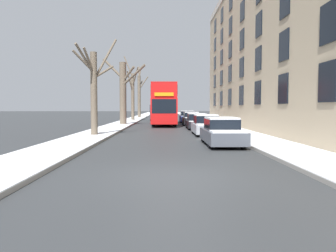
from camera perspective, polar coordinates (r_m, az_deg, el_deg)
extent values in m
plane|color=#303335|center=(9.17, 1.26, -8.72)|extent=(320.00, 320.00, 0.00)
cube|color=gray|center=(62.17, -5.01, 1.54)|extent=(2.60, 130.00, 0.13)
cube|color=white|center=(62.17, -5.01, 1.61)|extent=(2.57, 130.00, 0.03)
cube|color=gray|center=(62.22, 4.19, 1.54)|extent=(2.60, 130.00, 0.13)
cube|color=white|center=(62.22, 4.19, 1.61)|extent=(2.57, 130.00, 0.03)
cube|color=tan|center=(30.40, 21.32, 13.30)|extent=(9.00, 38.84, 14.65)
cube|color=black|center=(14.72, 25.99, 6.93)|extent=(0.08, 1.40, 1.64)
cube|color=black|center=(19.20, 19.41, 6.13)|extent=(0.08, 1.40, 1.64)
cube|color=black|center=(23.85, 15.36, 5.60)|extent=(0.08, 1.40, 1.64)
cube|color=black|center=(28.57, 12.64, 5.23)|extent=(0.08, 1.40, 1.64)
cube|color=black|center=(33.34, 10.70, 4.95)|extent=(0.08, 1.40, 1.64)
cube|color=black|center=(38.13, 9.25, 4.75)|extent=(0.08, 1.40, 1.64)
cube|color=black|center=(42.95, 8.12, 4.58)|extent=(0.08, 1.40, 1.64)
cube|color=black|center=(15.07, 26.22, 15.85)|extent=(0.08, 1.40, 1.64)
cube|color=black|center=(19.47, 19.54, 13.03)|extent=(0.08, 1.40, 1.64)
cube|color=black|center=(24.06, 15.44, 11.18)|extent=(0.08, 1.40, 1.64)
cube|color=black|center=(28.75, 12.70, 9.90)|extent=(0.08, 1.40, 1.64)
cube|color=black|center=(33.49, 10.74, 8.97)|extent=(0.08, 1.40, 1.64)
cube|color=black|center=(38.27, 9.28, 8.26)|extent=(0.08, 1.40, 1.64)
cube|color=black|center=(43.07, 8.15, 7.70)|extent=(0.08, 1.40, 1.64)
cube|color=black|center=(20.01, 19.67, 19.66)|extent=(0.08, 1.40, 1.64)
cube|color=black|center=(24.50, 15.53, 16.62)|extent=(0.08, 1.40, 1.64)
cube|color=black|center=(29.12, 12.76, 14.49)|extent=(0.08, 1.40, 1.64)
cube|color=black|center=(33.81, 10.79, 12.92)|extent=(0.08, 1.40, 1.64)
cube|color=black|center=(38.55, 9.31, 11.73)|extent=(0.08, 1.40, 1.64)
cube|color=black|center=(43.32, 8.17, 10.79)|extent=(0.08, 1.40, 1.64)
cube|color=black|center=(29.67, 12.82, 18.93)|extent=(0.08, 1.40, 1.64)
cube|color=black|center=(34.28, 10.83, 16.78)|extent=(0.08, 1.40, 1.64)
cube|color=black|center=(38.96, 9.35, 15.14)|extent=(0.08, 1.40, 1.64)
cube|color=black|center=(43.69, 8.20, 13.84)|extent=(0.08, 1.40, 1.64)
cube|color=black|center=(34.91, 10.87, 20.53)|extent=(0.08, 1.40, 1.64)
cube|color=black|center=(39.51, 9.38, 18.47)|extent=(0.08, 1.40, 1.64)
cube|color=black|center=(44.18, 8.22, 16.83)|extent=(0.08, 1.40, 1.64)
cylinder|color=brown|center=(21.57, -12.78, 5.33)|extent=(0.43, 0.43, 5.43)
cylinder|color=brown|center=(22.06, -11.17, 9.20)|extent=(1.23, 1.15, 0.98)
cylinder|color=brown|center=(21.46, -14.52, 10.84)|extent=(1.25, 1.02, 1.33)
cylinder|color=brown|center=(20.90, -14.26, 11.25)|extent=(0.79, 2.05, 1.63)
cylinder|color=brown|center=(22.36, -10.89, 11.30)|extent=(1.43, 1.62, 2.95)
cylinder|color=brown|center=(21.34, -13.62, 11.00)|extent=(0.57, 1.10, 1.55)
cylinder|color=brown|center=(35.10, -7.85, 5.55)|extent=(0.71, 0.71, 6.66)
cylinder|color=brown|center=(35.80, -9.52, 9.79)|extent=(2.36, 0.99, 2.29)
cylinder|color=brown|center=(34.29, -6.02, 8.78)|extent=(2.67, 1.91, 2.10)
cylinder|color=brown|center=(34.58, -6.94, 8.95)|extent=(1.56, 1.48, 1.58)
cylinder|color=brown|center=(47.04, -6.16, 5.00)|extent=(0.47, 0.47, 6.72)
cylinder|color=brown|center=(46.38, -5.73, 8.48)|extent=(1.09, 1.78, 2.65)
cylinder|color=brown|center=(46.47, -6.66, 7.67)|extent=(0.85, 1.63, 2.91)
cylinder|color=brown|center=(47.55, -6.32, 6.92)|extent=(0.54, 1.04, 1.90)
cylinder|color=brown|center=(47.89, -6.92, 10.19)|extent=(1.50, 1.14, 3.19)
cylinder|color=brown|center=(59.96, -5.05, 5.07)|extent=(0.58, 0.58, 7.66)
cylinder|color=brown|center=(60.87, -5.08, 9.09)|extent=(0.35, 1.44, 2.71)
cylinder|color=brown|center=(60.83, -4.98, 8.48)|extent=(0.28, 1.46, 1.54)
cylinder|color=brown|center=(60.56, -4.75, 7.34)|extent=(0.83, 1.21, 1.39)
cylinder|color=brown|center=(60.15, -4.28, 7.47)|extent=(1.79, 0.45, 2.44)
cylinder|color=brown|center=(60.79, -4.94, 8.78)|extent=(0.40, 1.36, 2.11)
cube|color=red|center=(35.91, -0.69, 2.69)|extent=(2.50, 11.74, 2.43)
cube|color=red|center=(35.94, -0.69, 5.73)|extent=(2.45, 11.51, 1.40)
cube|color=#B31212|center=(35.98, -0.69, 6.94)|extent=(2.45, 11.51, 0.12)
cube|color=black|center=(35.90, -0.69, 3.42)|extent=(2.53, 10.34, 1.26)
cube|color=black|center=(35.94, -0.69, 5.85)|extent=(2.53, 10.34, 1.06)
cube|color=black|center=(30.05, -0.69, 3.46)|extent=(2.25, 0.06, 1.32)
cube|color=orange|center=(30.07, -0.69, 5.56)|extent=(1.75, 0.05, 0.32)
cylinder|color=black|center=(32.43, -2.60, 0.75)|extent=(0.30, 0.99, 0.99)
cylinder|color=black|center=(32.43, 1.22, 0.75)|extent=(0.30, 0.99, 0.99)
cylinder|color=black|center=(39.23, -2.27, 1.18)|extent=(0.30, 0.99, 0.99)
cylinder|color=black|center=(39.23, 0.89, 1.18)|extent=(0.30, 0.99, 0.99)
cube|color=#474C56|center=(16.75, 9.36, -1.70)|extent=(1.74, 4.47, 0.60)
cube|color=black|center=(16.88, 9.27, 0.29)|extent=(1.50, 2.24, 0.55)
cube|color=white|center=(16.87, 9.28, 1.37)|extent=(1.46, 2.12, 0.09)
cube|color=white|center=(15.17, 10.42, -0.95)|extent=(1.57, 1.17, 0.07)
cylinder|color=black|center=(15.32, 7.43, -2.68)|extent=(0.20, 0.65, 0.65)
cylinder|color=black|center=(15.61, 12.97, -2.63)|extent=(0.20, 0.65, 0.65)
cylinder|color=black|center=(17.97, 6.22, -1.80)|extent=(0.20, 0.65, 0.65)
cylinder|color=black|center=(18.22, 10.98, -1.78)|extent=(0.20, 0.65, 0.65)
cube|color=#9EA3AD|center=(22.88, 6.64, -0.37)|extent=(1.76, 4.22, 0.60)
cube|color=black|center=(23.02, 6.60, 1.10)|extent=(1.52, 2.11, 0.56)
cube|color=white|center=(23.01, 6.61, 1.91)|extent=(1.48, 2.00, 0.08)
cube|color=white|center=(21.38, 7.16, 0.27)|extent=(1.59, 1.10, 0.07)
cylinder|color=black|center=(21.55, 5.03, -0.95)|extent=(0.20, 0.66, 0.66)
cylinder|color=black|center=(21.76, 9.08, -0.94)|extent=(0.20, 0.66, 0.66)
cylinder|color=black|center=(24.06, 4.43, -0.51)|extent=(0.20, 0.66, 0.66)
cylinder|color=black|center=(24.25, 8.07, -0.50)|extent=(0.20, 0.66, 0.66)
cube|color=black|center=(29.14, 5.06, 0.37)|extent=(1.82, 4.35, 0.56)
cube|color=black|center=(29.29, 5.03, 1.52)|extent=(1.56, 2.18, 0.60)
cube|color=white|center=(29.28, 5.04, 2.15)|extent=(1.53, 2.07, 0.04)
cube|color=white|center=(27.59, 5.39, 0.82)|extent=(1.64, 1.14, 0.03)
cylinder|color=black|center=(27.78, 3.69, 0.01)|extent=(0.20, 0.68, 0.68)
cylinder|color=black|center=(27.94, 6.96, 0.01)|extent=(0.20, 0.68, 0.68)
cylinder|color=black|center=(30.38, 3.31, 0.29)|extent=(0.20, 0.68, 0.68)
cylinder|color=black|center=(30.53, 6.31, 0.29)|extent=(0.20, 0.68, 0.68)
cube|color=black|center=(35.15, 4.08, 0.95)|extent=(1.78, 4.52, 0.66)
cube|color=black|center=(35.31, 4.06, 1.91)|extent=(1.53, 2.26, 0.51)
cube|color=white|center=(35.30, 4.06, 2.39)|extent=(1.49, 2.15, 0.08)
cube|color=white|center=(33.54, 4.31, 1.46)|extent=(1.60, 1.18, 0.06)
cylinder|color=black|center=(33.75, 2.95, 0.58)|extent=(0.20, 0.67, 0.67)
cylinder|color=black|center=(33.88, 5.58, 0.58)|extent=(0.20, 0.67, 0.67)
cylinder|color=black|center=(36.45, 2.68, 0.77)|extent=(0.20, 0.67, 0.67)
cylinder|color=black|center=(36.58, 5.12, 0.77)|extent=(0.20, 0.67, 0.67)
cube|color=navy|center=(41.30, 3.37, 1.30)|extent=(1.84, 4.48, 0.68)
cube|color=black|center=(41.46, 3.35, 2.18)|extent=(1.58, 2.24, 0.59)
cube|color=white|center=(41.46, 3.35, 2.62)|extent=(1.55, 2.13, 0.05)
cube|color=white|center=(39.70, 3.53, 1.74)|extent=(1.66, 1.17, 0.04)
cylinder|color=black|center=(39.92, 2.34, 0.95)|extent=(0.20, 0.61, 0.61)
cylinder|color=black|center=(40.03, 4.66, 0.94)|extent=(0.20, 0.61, 0.61)
cylinder|color=black|center=(42.60, 2.15, 1.09)|extent=(0.20, 0.61, 0.61)
cylinder|color=black|center=(42.71, 4.32, 1.09)|extent=(0.20, 0.61, 0.61)
cube|color=#333842|center=(48.63, -1.89, 2.48)|extent=(2.03, 5.05, 2.07)
cube|color=black|center=(46.12, -1.96, 3.03)|extent=(1.79, 0.06, 0.91)
cylinder|color=black|center=(47.06, -3.02, 1.34)|extent=(0.22, 0.68, 0.68)
cylinder|color=black|center=(47.02, -0.84, 1.34)|extent=(0.22, 0.68, 0.68)
cylinder|color=black|center=(50.29, -2.87, 1.46)|extent=(0.22, 0.68, 0.68)
cylinder|color=black|center=(50.25, -0.83, 1.46)|extent=(0.22, 0.68, 0.68)
cylinder|color=navy|center=(22.27, -12.57, -0.67)|extent=(0.18, 0.18, 0.82)
cylinder|color=navy|center=(22.28, -13.01, -0.67)|extent=(0.18, 0.18, 0.82)
cylinder|color=#47474C|center=(22.24, -12.81, 1.31)|extent=(0.39, 0.39, 0.72)
sphere|color=tan|center=(22.23, -12.83, 2.53)|extent=(0.23, 0.23, 0.23)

